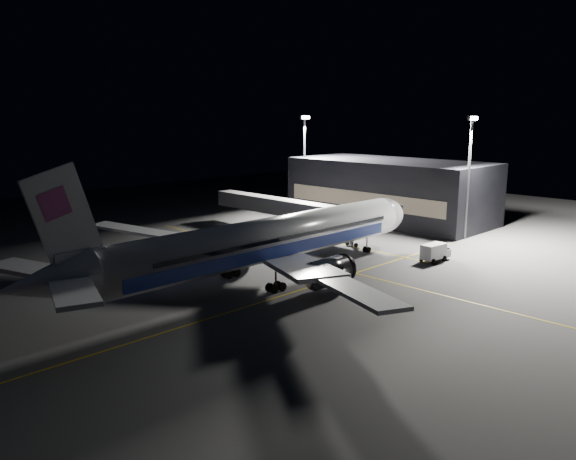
# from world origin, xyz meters

# --- Properties ---
(ground) EXTENTS (200.00, 200.00, 0.00)m
(ground) POSITION_xyz_m (0.00, 0.00, 0.00)
(ground) COLOR #4C4C4F
(ground) RESTS_ON ground
(guide_line_main) EXTENTS (0.25, 80.00, 0.01)m
(guide_line_main) POSITION_xyz_m (10.00, 0.00, 0.01)
(guide_line_main) COLOR gold
(guide_line_main) RESTS_ON ground
(guide_line_cross) EXTENTS (70.00, 0.25, 0.01)m
(guide_line_cross) POSITION_xyz_m (0.00, -6.00, 0.01)
(guide_line_cross) COLOR gold
(guide_line_cross) RESTS_ON ground
(guide_line_side) EXTENTS (0.25, 40.00, 0.01)m
(guide_line_side) POSITION_xyz_m (22.00, 10.00, 0.01)
(guide_line_side) COLOR gold
(guide_line_side) RESTS_ON ground
(airliner) EXTENTS (61.48, 54.22, 16.64)m
(airliner) POSITION_xyz_m (-1.08, 0.00, 5.16)
(airliner) COLOR silver
(airliner) RESTS_ON ground
(terminal) EXTENTS (18.12, 40.00, 12.00)m
(terminal) POSITION_xyz_m (45.98, 14.00, 6.00)
(terminal) COLOR black
(terminal) RESTS_ON ground
(jet_bridge) EXTENTS (3.60, 34.40, 6.30)m
(jet_bridge) POSITION_xyz_m (22.00, 18.06, 4.58)
(jet_bridge) COLOR #B2B2B7
(jet_bridge) RESTS_ON ground
(floodlight_mast_north) EXTENTS (2.40, 0.68, 20.70)m
(floodlight_mast_north) POSITION_xyz_m (40.00, 31.99, 12.37)
(floodlight_mast_north) COLOR #59595E
(floodlight_mast_north) RESTS_ON ground
(floodlight_mast_south) EXTENTS (2.40, 0.67, 20.70)m
(floodlight_mast_south) POSITION_xyz_m (40.00, -6.01, 12.37)
(floodlight_mast_south) COLOR #59595E
(floodlight_mast_south) RESTS_ON ground
(service_truck) EXTENTS (5.22, 2.56, 2.59)m
(service_truck) POSITION_xyz_m (23.44, -10.16, 1.39)
(service_truck) COLOR silver
(service_truck) RESTS_ON ground
(baggage_tug) EXTENTS (2.84, 2.53, 1.73)m
(baggage_tug) POSITION_xyz_m (-11.37, 21.99, 0.80)
(baggage_tug) COLOR black
(baggage_tug) RESTS_ON ground
(safety_cone_a) EXTENTS (0.41, 0.41, 0.61)m
(safety_cone_a) POSITION_xyz_m (-6.15, 7.02, 0.31)
(safety_cone_a) COLOR orange
(safety_cone_a) RESTS_ON ground
(safety_cone_b) EXTENTS (0.38, 0.38, 0.56)m
(safety_cone_b) POSITION_xyz_m (6.00, 7.02, 0.28)
(safety_cone_b) COLOR orange
(safety_cone_b) RESTS_ON ground
(safety_cone_c) EXTENTS (0.38, 0.38, 0.57)m
(safety_cone_c) POSITION_xyz_m (3.45, 8.62, 0.29)
(safety_cone_c) COLOR orange
(safety_cone_c) RESTS_ON ground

